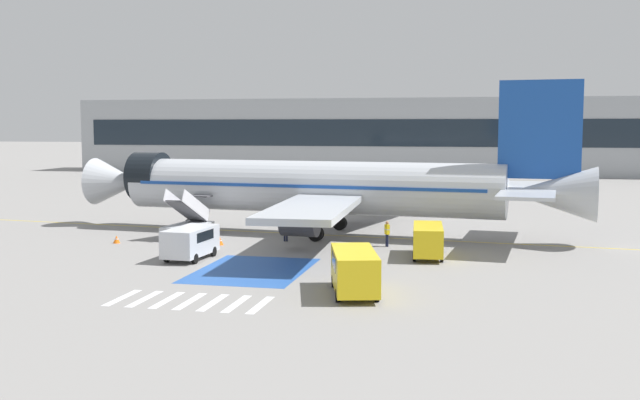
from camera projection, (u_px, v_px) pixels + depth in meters
The scene contains 21 objects.
ground_plane at pixel (315, 234), 59.11m from camera, with size 600.00×600.00×0.00m, color gray.
apron_leadline_yellow at pixel (310, 234), 59.11m from camera, with size 0.20×74.21×0.01m, color gold.
apron_stand_patch_blue at pixel (252, 270), 44.46m from camera, with size 6.36×9.12×0.01m, color #2856A8.
apron_walkway_bar_0 at pixel (122, 298), 37.35m from camera, with size 0.44×3.60×0.01m, color silver.
apron_walkway_bar_1 at pixel (145, 299), 37.10m from camera, with size 0.44×3.60×0.01m, color silver.
apron_walkway_bar_2 at pixel (167, 300), 36.84m from camera, with size 0.44×3.60×0.01m, color silver.
apron_walkway_bar_3 at pixel (190, 301), 36.59m from camera, with size 0.44×3.60×0.01m, color silver.
apron_walkway_bar_4 at pixel (213, 302), 36.33m from camera, with size 0.44×3.60×0.01m, color silver.
apron_walkway_bar_5 at pixel (237, 304), 36.08m from camera, with size 0.44×3.60×0.01m, color silver.
apron_walkway_bar_6 at pixel (261, 305), 35.82m from camera, with size 0.44×3.60×0.01m, color silver.
airliner at pixel (318, 187), 58.54m from camera, with size 41.05×33.66×11.79m.
boarding_stairs_forward at pixel (188, 225), 57.21m from camera, with size 2.66×5.39×3.92m.
fuel_tanker at pixel (415, 193), 77.38m from camera, with size 8.85×3.33×3.21m.
service_van_0 at pixel (354, 268), 38.04m from camera, with size 3.41×5.83×2.23m.
service_van_1 at pixel (190, 240), 47.98m from camera, with size 2.37×4.66×2.05m.
service_van_2 at pixel (428, 238), 48.70m from camera, with size 2.31×5.39×2.09m.
ground_crew_0 at pixel (387, 232), 53.02m from camera, with size 0.43×0.49×1.82m.
ground_crew_1 at pixel (286, 229), 55.45m from camera, with size 0.46×0.29×1.64m.
traffic_cone_0 at pixel (117, 239), 54.67m from camera, with size 0.51×0.51×0.57m.
traffic_cone_1 at pixel (220, 241), 53.81m from camera, with size 0.55×0.55×0.61m.
terminal_building at pixel (434, 136), 132.66m from camera, with size 130.88×12.10×13.30m.
Camera 1 is at (12.86, -57.12, 8.57)m, focal length 42.00 mm.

